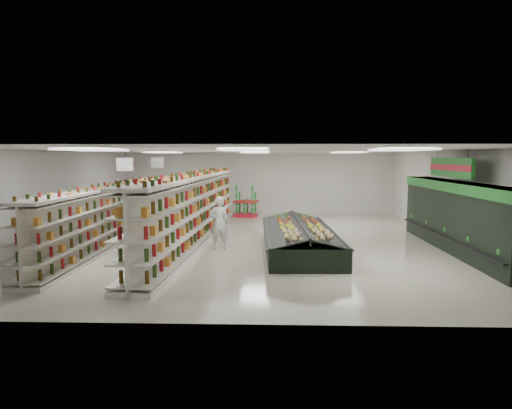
{
  "coord_description": "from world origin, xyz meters",
  "views": [
    {
      "loc": [
        0.66,
        -15.86,
        2.98
      ],
      "look_at": [
        0.14,
        0.49,
        1.26
      ],
      "focal_mm": 32.0,
      "sensor_mm": 36.0,
      "label": 1
    }
  ],
  "objects_px": {
    "soda_endcap": "(246,203)",
    "shopper_background": "(190,204)",
    "produce_island": "(299,237)",
    "gondola_center": "(195,211)",
    "gondola_left": "(110,217)",
    "shopper_main": "(219,223)"
  },
  "relations": [
    {
      "from": "gondola_center",
      "to": "produce_island",
      "type": "relative_size",
      "value": 2.14
    },
    {
      "from": "shopper_background",
      "to": "shopper_main",
      "type": "bearing_deg",
      "value": -143.55
    },
    {
      "from": "gondola_center",
      "to": "shopper_background",
      "type": "relative_size",
      "value": 8.08
    },
    {
      "from": "shopper_main",
      "to": "shopper_background",
      "type": "height_order",
      "value": "shopper_main"
    },
    {
      "from": "shopper_main",
      "to": "shopper_background",
      "type": "relative_size",
      "value": 1.03
    },
    {
      "from": "gondola_left",
      "to": "shopper_background",
      "type": "height_order",
      "value": "gondola_left"
    },
    {
      "from": "gondola_center",
      "to": "soda_endcap",
      "type": "xyz_separation_m",
      "value": [
        1.45,
        6.59,
        -0.37
      ]
    },
    {
      "from": "soda_endcap",
      "to": "shopper_background",
      "type": "bearing_deg",
      "value": -142.59
    },
    {
      "from": "gondola_left",
      "to": "shopper_main",
      "type": "height_order",
      "value": "gondola_left"
    },
    {
      "from": "produce_island",
      "to": "soda_endcap",
      "type": "bearing_deg",
      "value": 105.0
    },
    {
      "from": "gondola_left",
      "to": "shopper_main",
      "type": "distance_m",
      "value": 3.9
    },
    {
      "from": "shopper_background",
      "to": "produce_island",
      "type": "bearing_deg",
      "value": -124.92
    },
    {
      "from": "gondola_center",
      "to": "shopper_main",
      "type": "distance_m",
      "value": 1.72
    },
    {
      "from": "produce_island",
      "to": "gondola_center",
      "type": "bearing_deg",
      "value": 158.74
    },
    {
      "from": "gondola_center",
      "to": "shopper_background",
      "type": "xyz_separation_m",
      "value": [
        -1.01,
        4.71,
        -0.24
      ]
    },
    {
      "from": "gondola_left",
      "to": "gondola_center",
      "type": "height_order",
      "value": "gondola_center"
    },
    {
      "from": "soda_endcap",
      "to": "shopper_main",
      "type": "bearing_deg",
      "value": -93.17
    },
    {
      "from": "gondola_center",
      "to": "produce_island",
      "type": "xyz_separation_m",
      "value": [
        3.6,
        -1.4,
        -0.65
      ]
    },
    {
      "from": "gondola_left",
      "to": "shopper_background",
      "type": "distance_m",
      "value": 5.64
    },
    {
      "from": "produce_island",
      "to": "shopper_main",
      "type": "relative_size",
      "value": 3.65
    },
    {
      "from": "gondola_center",
      "to": "produce_island",
      "type": "height_order",
      "value": "gondola_center"
    },
    {
      "from": "gondola_left",
      "to": "gondola_center",
      "type": "relative_size",
      "value": 0.85
    }
  ]
}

